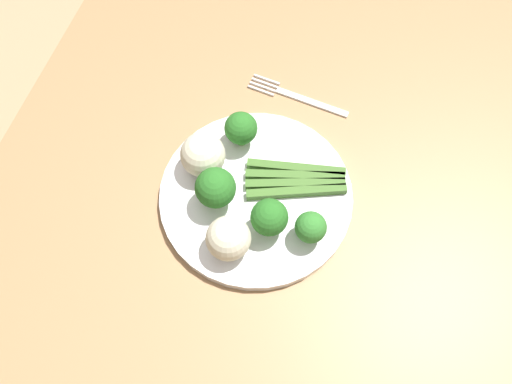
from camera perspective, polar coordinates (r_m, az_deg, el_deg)
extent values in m
cube|color=tan|center=(1.46, 0.11, -15.73)|extent=(6.00, 6.00, 0.02)
cube|color=#9E754C|center=(0.76, 0.21, -5.92)|extent=(1.25, 0.84, 0.04)
cylinder|color=#9E754C|center=(1.38, 21.73, 6.51)|extent=(0.07, 0.07, 0.70)
cylinder|color=#9E754C|center=(1.42, -7.68, 13.87)|extent=(0.07, 0.07, 0.70)
cylinder|color=#9E754C|center=(1.30, 20.77, -16.05)|extent=(0.04, 0.04, 0.45)
cylinder|color=#9E754C|center=(1.43, 24.80, -3.50)|extent=(0.04, 0.04, 0.45)
cylinder|color=white|center=(0.76, 0.00, -0.41)|extent=(0.27, 0.27, 0.01)
cube|color=#3D6626|center=(0.76, 4.33, 2.55)|extent=(0.04, 0.14, 0.01)
cube|color=#3D6626|center=(0.76, 4.22, 1.72)|extent=(0.05, 0.14, 0.01)
cube|color=#3D6626|center=(0.75, 4.25, 0.87)|extent=(0.05, 0.14, 0.01)
cube|color=#3D6626|center=(0.75, 4.37, 0.01)|extent=(0.06, 0.14, 0.01)
cylinder|color=#609E3D|center=(0.72, 5.74, -4.50)|extent=(0.02, 0.02, 0.02)
sphere|color=#337A2D|center=(0.70, 5.91, -3.80)|extent=(0.04, 0.04, 0.04)
cylinder|color=#568E33|center=(0.72, 1.40, -3.61)|extent=(0.02, 0.02, 0.02)
sphere|color=#286B23|center=(0.69, 1.45, -2.74)|extent=(0.05, 0.05, 0.05)
cylinder|color=#568E33|center=(0.78, -1.59, 5.84)|extent=(0.02, 0.02, 0.02)
sphere|color=#286B23|center=(0.76, -1.64, 6.88)|extent=(0.05, 0.05, 0.05)
cylinder|color=#568E33|center=(0.74, -4.22, -0.61)|extent=(0.02, 0.02, 0.02)
sphere|color=#286B23|center=(0.71, -4.39, 0.45)|extent=(0.06, 0.06, 0.06)
sphere|color=beige|center=(0.69, -2.99, -5.01)|extent=(0.06, 0.06, 0.06)
sphere|color=beige|center=(0.75, -5.74, 4.00)|extent=(0.06, 0.06, 0.06)
cube|color=silver|center=(0.85, 6.03, 9.58)|extent=(0.03, 0.12, 0.00)
cube|color=silver|center=(0.87, 1.17, 11.99)|extent=(0.01, 0.05, 0.00)
cube|color=silver|center=(0.87, 0.96, 11.61)|extent=(0.01, 0.05, 0.00)
cube|color=silver|center=(0.86, 0.75, 11.23)|extent=(0.01, 0.05, 0.00)
cube|color=silver|center=(0.86, 0.53, 10.84)|extent=(0.01, 0.05, 0.00)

